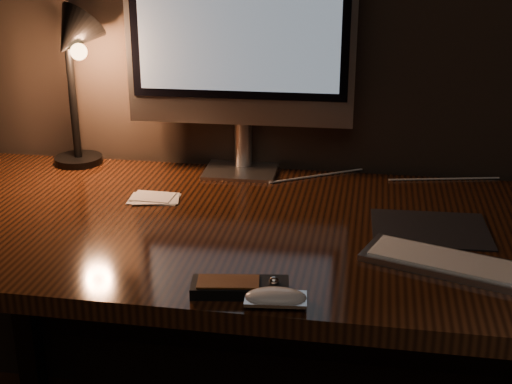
% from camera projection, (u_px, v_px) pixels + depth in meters
% --- Properties ---
extents(desk, '(1.60, 0.75, 0.75)m').
position_uv_depth(desk, '(261.00, 264.00, 1.63)').
color(desk, '#361A0C').
rests_on(desk, ground).
extents(monitor, '(0.56, 0.17, 0.59)m').
position_uv_depth(monitor, '(240.00, 35.00, 1.72)').
color(monitor, silver).
rests_on(monitor, desk).
extents(keyboard, '(0.43, 0.25, 0.02)m').
position_uv_depth(keyboard, '(476.00, 268.00, 1.31)').
color(keyboard, silver).
rests_on(keyboard, desk).
extents(mousepad, '(0.25, 0.20, 0.00)m').
position_uv_depth(mousepad, '(430.00, 229.00, 1.49)').
color(mousepad, black).
rests_on(mousepad, desk).
extents(mouse, '(0.11, 0.07, 0.02)m').
position_uv_depth(mouse, '(276.00, 299.00, 1.19)').
color(mouse, white).
rests_on(mouse, desk).
extents(media_remote, '(0.18, 0.09, 0.03)m').
position_uv_depth(media_remote, '(240.00, 287.00, 1.23)').
color(media_remote, black).
rests_on(media_remote, desk).
extents(papers, '(0.12, 0.09, 0.01)m').
position_uv_depth(papers, '(154.00, 198.00, 1.66)').
color(papers, white).
rests_on(papers, desk).
extents(desk_lamp, '(0.20, 0.22, 0.43)m').
position_uv_depth(desk_lamp, '(74.00, 59.00, 1.77)').
color(desk_lamp, black).
rests_on(desk_lamp, desk).
extents(cable, '(0.55, 0.21, 0.01)m').
position_uv_depth(cable, '(383.00, 178.00, 1.79)').
color(cable, white).
rests_on(cable, desk).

